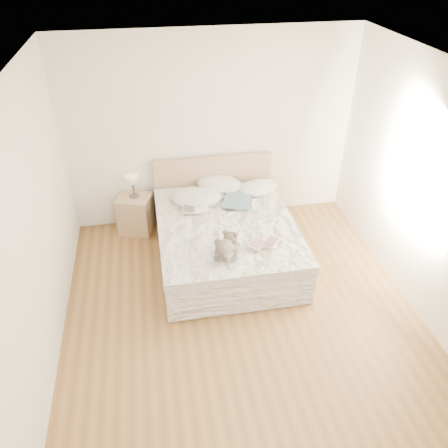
% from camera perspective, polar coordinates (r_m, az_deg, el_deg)
% --- Properties ---
extents(floor, '(4.00, 4.50, 0.00)m').
position_cam_1_polar(floor, '(5.07, 2.62, -12.44)').
color(floor, brown).
rests_on(floor, ground).
extents(ceiling, '(4.00, 4.50, 0.00)m').
position_cam_1_polar(ceiling, '(3.61, 3.79, 18.28)').
color(ceiling, white).
rests_on(ceiling, ground).
extents(wall_back, '(4.00, 0.02, 2.70)m').
position_cam_1_polar(wall_back, '(6.14, -1.64, 11.98)').
color(wall_back, white).
rests_on(wall_back, ground).
extents(wall_left, '(0.02, 4.50, 2.70)m').
position_cam_1_polar(wall_left, '(4.27, -24.12, -2.44)').
color(wall_left, white).
rests_on(wall_left, ground).
extents(wall_right, '(0.02, 4.50, 2.70)m').
position_cam_1_polar(wall_right, '(4.99, 26.13, 2.53)').
color(wall_right, white).
rests_on(wall_right, ground).
extents(window, '(0.02, 1.30, 1.10)m').
position_cam_1_polar(window, '(5.14, 24.56, 5.23)').
color(window, white).
rests_on(window, wall_right).
extents(bed, '(1.72, 2.14, 1.00)m').
position_cam_1_polar(bed, '(5.74, 0.15, -1.75)').
color(bed, tan).
rests_on(bed, floor).
extents(nightstand, '(0.56, 0.52, 0.56)m').
position_cam_1_polar(nightstand, '(6.38, -11.42, 1.31)').
color(nightstand, tan).
rests_on(nightstand, floor).
extents(table_lamp, '(0.25, 0.25, 0.32)m').
position_cam_1_polar(table_lamp, '(6.14, -11.87, 5.40)').
color(table_lamp, '#47413E').
rests_on(table_lamp, nightstand).
extents(pillow_left, '(0.73, 0.56, 0.20)m').
position_cam_1_polar(pillow_left, '(5.95, -3.66, 3.45)').
color(pillow_left, silver).
rests_on(pillow_left, bed).
extents(pillow_middle, '(0.79, 0.70, 0.20)m').
position_cam_1_polar(pillow_middle, '(6.26, -0.62, 5.22)').
color(pillow_middle, white).
rests_on(pillow_middle, bed).
extents(pillow_right, '(0.64, 0.52, 0.17)m').
position_cam_1_polar(pillow_right, '(6.19, 4.50, 4.76)').
color(pillow_right, white).
rests_on(pillow_right, bed).
extents(blouse, '(0.74, 0.76, 0.02)m').
position_cam_1_polar(blouse, '(5.93, 1.80, 3.30)').
color(blouse, '#425D75').
rests_on(blouse, bed).
extents(photo_book, '(0.36, 0.26, 0.03)m').
position_cam_1_polar(photo_book, '(5.74, -3.74, 2.04)').
color(photo_book, white).
rests_on(photo_book, bed).
extents(childrens_book, '(0.40, 0.39, 0.02)m').
position_cam_1_polar(childrens_book, '(5.13, 5.23, -2.50)').
color(childrens_book, beige).
rests_on(childrens_book, bed).
extents(teddy_bear, '(0.40, 0.45, 0.20)m').
position_cam_1_polar(teddy_bear, '(4.92, 0.07, -3.85)').
color(teddy_bear, '#564C43').
rests_on(teddy_bear, bed).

